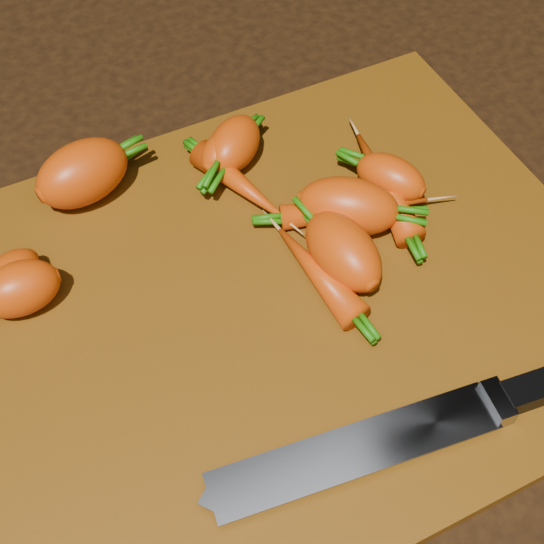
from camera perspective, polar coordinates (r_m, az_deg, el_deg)
name	(u,v)px	position (r m, az deg, el deg)	size (l,w,h in m)	color
ground	(278,308)	(0.58, 0.44, -2.76)	(2.00, 2.00, 0.01)	black
cutting_board	(278,300)	(0.57, 0.44, -2.15)	(0.50, 0.40, 0.01)	#80470B
carrot_0	(82,173)	(0.63, -14.08, 7.23)	(0.08, 0.05, 0.05)	#D04109
carrot_1	(19,289)	(0.58, -18.50, -1.21)	(0.06, 0.04, 0.04)	#D04109
carrot_2	(348,206)	(0.59, 5.78, 4.94)	(0.08, 0.05, 0.05)	#D04109
carrot_3	(343,251)	(0.57, 5.38, 1.56)	(0.08, 0.04, 0.04)	#D04109
carrot_4	(234,144)	(0.64, -2.89, 9.57)	(0.06, 0.04, 0.04)	#D04109
carrot_5	(227,150)	(0.64, -3.43, 9.13)	(0.05, 0.04, 0.04)	#D04109
carrot_6	(391,177)	(0.63, 8.92, 7.06)	(0.06, 0.04, 0.04)	#D04109
carrot_7	(383,184)	(0.63, 8.39, 6.58)	(0.12, 0.02, 0.02)	#D04109
carrot_8	(355,209)	(0.61, 6.26, 4.77)	(0.12, 0.02, 0.02)	#D04109
carrot_9	(317,272)	(0.56, 3.39, -0.03)	(0.10, 0.03, 0.03)	#D04109
carrot_10	(240,184)	(0.62, -2.44, 6.66)	(0.10, 0.03, 0.03)	#D04109
carrot_11	(8,282)	(0.59, -19.29, -0.69)	(0.06, 0.04, 0.04)	#D04109
knife	(383,441)	(0.51, 8.32, -12.49)	(0.32, 0.07, 0.02)	gray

